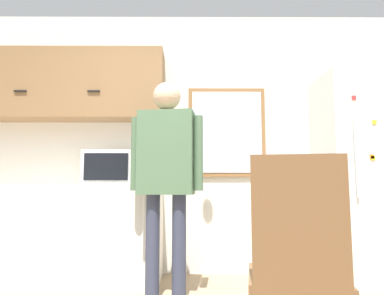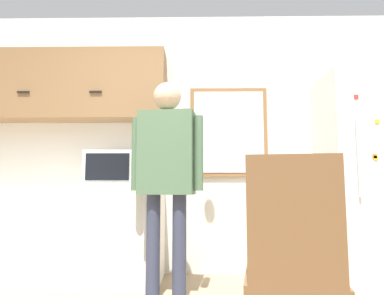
% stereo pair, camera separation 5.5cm
% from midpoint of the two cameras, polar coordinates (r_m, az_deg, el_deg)
% --- Properties ---
extents(back_wall, '(6.00, 0.06, 2.70)m').
position_cam_midpoint_polar(back_wall, '(3.60, -2.32, 1.20)').
color(back_wall, silver).
rests_on(back_wall, ground_plane).
extents(counter, '(2.02, 0.62, 0.89)m').
position_cam_midpoint_polar(counter, '(3.51, -22.90, -12.94)').
color(counter, silver).
rests_on(counter, ground_plane).
extents(upper_cabinets, '(2.02, 0.32, 0.71)m').
position_cam_midpoint_polar(upper_cabinets, '(3.77, -21.02, 9.67)').
color(upper_cabinets, olive).
extents(microwave, '(0.55, 0.40, 0.30)m').
position_cam_midpoint_polar(microwave, '(3.26, -12.95, -3.32)').
color(microwave, white).
rests_on(microwave, counter).
extents(person, '(0.58, 0.28, 1.72)m').
position_cam_midpoint_polar(person, '(2.75, -4.86, -2.68)').
color(person, '#33384C').
rests_on(person, ground_plane).
extents(refrigerator, '(0.69, 0.66, 1.93)m').
position_cam_midpoint_polar(refrigerator, '(3.58, 25.81, -4.33)').
color(refrigerator, white).
rests_on(refrigerator, ground_plane).
extents(chair, '(0.53, 0.53, 1.02)m').
position_cam_midpoint_polar(chair, '(1.74, 16.25, -17.32)').
color(chair, brown).
rests_on(chair, ground_plane).
extents(window, '(0.80, 0.05, 0.93)m').
position_cam_midpoint_polar(window, '(3.58, 5.37, 2.58)').
color(window, olive).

